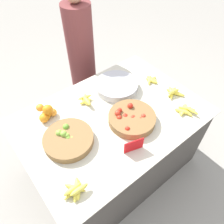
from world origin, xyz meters
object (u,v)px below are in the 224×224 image
price_sign (134,146)px  vendor_person (82,63)px  tomato_basket (132,118)px  lime_bowl (68,139)px  metal_bowl (117,86)px

price_sign → vendor_person: 1.31m
tomato_basket → lime_bowl: bearing=164.0°
lime_bowl → vendor_person: (0.70, 0.89, -0.12)m
vendor_person → price_sign: bearing=-106.5°
tomato_basket → metal_bowl: size_ratio=0.97×
price_sign → tomato_basket: bearing=67.9°
metal_bowl → vendor_person: size_ratio=0.26×
tomato_basket → metal_bowl: tomato_basket is taller
vendor_person → tomato_basket: bearing=-100.7°
lime_bowl → vendor_person: size_ratio=0.25×
metal_bowl → price_sign: 0.68m
tomato_basket → vendor_person: size_ratio=0.25×
tomato_basket → metal_bowl: (0.16, 0.38, -0.00)m
price_sign → vendor_person: bearing=90.5°
tomato_basket → price_sign: 0.28m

